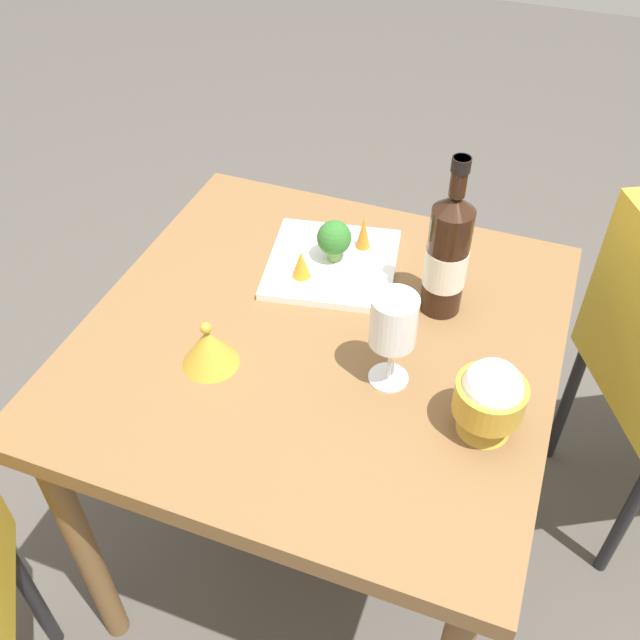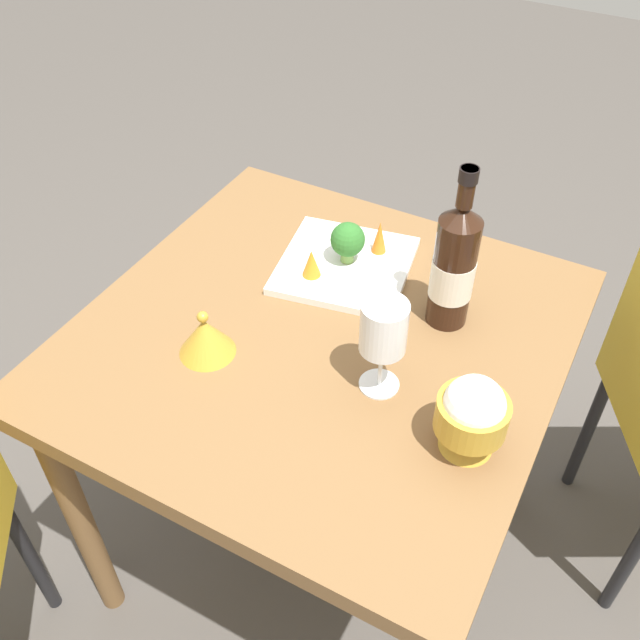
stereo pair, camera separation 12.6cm
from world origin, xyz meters
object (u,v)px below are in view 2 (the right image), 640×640
(wine_bottle, at_px, (454,266))
(carrot_garnish_right, at_px, (381,237))
(broccoli_floret, at_px, (348,240))
(carrot_garnish_left, at_px, (311,263))
(rice_bowl, at_px, (472,415))
(wine_glass, at_px, (384,330))
(rice_bowl_lid, at_px, (206,336))
(serving_plate, at_px, (345,265))

(wine_bottle, relative_size, carrot_garnish_right, 4.54)
(broccoli_floret, relative_size, carrot_garnish_left, 1.48)
(rice_bowl, height_order, carrot_garnish_left, rice_bowl)
(wine_glass, relative_size, rice_bowl_lid, 1.79)
(rice_bowl, distance_m, rice_bowl_lid, 0.47)
(serving_plate, bearing_deg, carrot_garnish_right, -34.70)
(wine_glass, distance_m, rice_bowl, 0.19)
(serving_plate, height_order, carrot_garnish_left, carrot_garnish_left)
(rice_bowl, relative_size, carrot_garnish_left, 2.44)
(wine_glass, bearing_deg, carrot_garnish_left, 51.37)
(carrot_garnish_left, bearing_deg, rice_bowl_lid, 165.17)
(wine_glass, height_order, rice_bowl_lid, wine_glass)
(wine_bottle, height_order, wine_glass, wine_bottle)
(serving_plate, relative_size, carrot_garnish_left, 5.01)
(carrot_garnish_left, bearing_deg, wine_glass, -128.63)
(broccoli_floret, bearing_deg, carrot_garnish_left, 150.35)
(wine_glass, xyz_separation_m, rice_bowl, (-0.05, -0.17, -0.05))
(wine_glass, height_order, serving_plate, wine_glass)
(serving_plate, xyz_separation_m, carrot_garnish_left, (-0.07, 0.04, 0.04))
(broccoli_floret, xyz_separation_m, carrot_garnish_left, (-0.07, 0.04, -0.02))
(carrot_garnish_left, bearing_deg, wine_bottle, -84.88)
(wine_glass, relative_size, serving_plate, 0.62)
(rice_bowl, bearing_deg, broccoli_floret, 49.61)
(carrot_garnish_left, relative_size, carrot_garnish_right, 0.83)
(wine_bottle, distance_m, rice_bowl, 0.29)
(wine_glass, relative_size, broccoli_floret, 2.09)
(wine_glass, distance_m, carrot_garnish_left, 0.31)
(serving_plate, bearing_deg, wine_bottle, -100.15)
(wine_bottle, distance_m, broccoli_floret, 0.24)
(wine_glass, xyz_separation_m, broccoli_floret, (0.26, 0.19, -0.06))
(rice_bowl, height_order, broccoli_floret, rice_bowl)
(carrot_garnish_right, bearing_deg, serving_plate, 145.30)
(wine_bottle, xyz_separation_m, wine_glass, (-0.21, 0.04, 0.00))
(carrot_garnish_left, bearing_deg, serving_plate, -31.61)
(wine_glass, distance_m, rice_bowl_lid, 0.32)
(carrot_garnish_right, bearing_deg, wine_glass, -155.20)
(rice_bowl_lid, height_order, serving_plate, rice_bowl_lid)
(broccoli_floret, bearing_deg, carrot_garnish_right, -37.18)
(wine_bottle, relative_size, broccoli_floret, 3.68)
(rice_bowl_lid, bearing_deg, broccoli_floret, -18.35)
(wine_bottle, xyz_separation_m, rice_bowl, (-0.26, -0.13, -0.05))
(rice_bowl, bearing_deg, serving_plate, 50.32)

